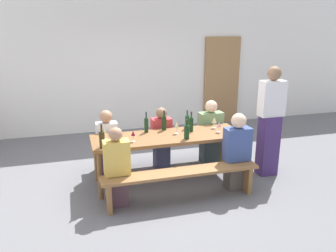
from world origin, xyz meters
The scene contains 23 objects.
ground_plane centered at (0.00, 0.00, 0.00)m, with size 24.00×24.00×0.00m, color slate.
back_wall centered at (0.00, 3.03, 1.60)m, with size 14.00×0.20×3.20m, color white.
wooden_door centered at (2.21, 2.89, 1.05)m, with size 0.90×0.06×2.10m, color #9E7247.
tasting_table centered at (0.00, 0.00, 0.67)m, with size 2.31×0.74×0.75m.
bench_near centered at (0.00, -0.67, 0.36)m, with size 2.21×0.30×0.45m.
bench_far centered at (0.00, 0.67, 0.36)m, with size 2.21×0.30×0.45m.
wine_bottle_0 centered at (0.22, -0.23, 0.86)m, with size 0.08×0.08×0.29m.
wine_bottle_1 centered at (0.41, 0.10, 0.87)m, with size 0.07×0.07×0.32m.
wine_bottle_2 centered at (-1.02, -0.26, 0.87)m, with size 0.08×0.08×0.33m.
wine_bottle_3 centered at (0.02, 0.30, 0.87)m, with size 0.07×0.07×0.32m.
wine_bottle_4 centered at (-0.28, 0.25, 0.87)m, with size 0.06×0.06×0.32m.
wine_bottle_5 centered at (0.40, 0.26, 0.87)m, with size 0.07×0.07×0.30m.
wine_glass_0 centered at (-0.95, 0.08, 0.86)m, with size 0.06×0.06×0.16m.
wine_glass_1 centered at (-0.56, -0.14, 0.87)m, with size 0.06×0.06×0.16m.
wine_glass_2 centered at (0.15, 0.05, 0.89)m, with size 0.07×0.07×0.20m.
wine_glass_3 centered at (0.83, 0.16, 0.88)m, with size 0.08×0.08×0.18m.
wine_glass_4 centered at (0.81, -0.07, 0.87)m, with size 0.08×0.08×0.17m.
seated_guest_near_0 centered at (-0.86, -0.52, 0.52)m, with size 0.34×0.24×1.10m.
seated_guest_near_1 centered at (0.90, -0.52, 0.56)m, with size 0.38×0.24×1.16m.
seated_guest_far_0 centered at (-0.87, 0.52, 0.52)m, with size 0.34×0.24×1.08m.
seated_guest_far_1 centered at (0.04, 0.52, 0.50)m, with size 0.33×0.24×1.06m.
seated_guest_far_2 centered at (0.92, 0.52, 0.54)m, with size 0.42×0.24×1.13m.
standing_host centered at (1.63, -0.20, 0.87)m, with size 0.39×0.24×1.77m.
Camera 1 is at (-1.39, -4.77, 2.38)m, focal length 36.65 mm.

